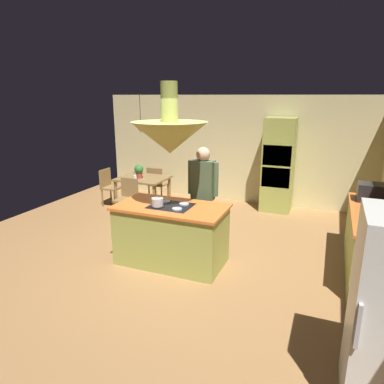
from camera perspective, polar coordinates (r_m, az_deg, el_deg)
ground at (r=5.76m, az=-2.46°, el=-10.53°), size 8.16×8.16×0.00m
wall_back at (r=8.53m, az=7.14°, el=6.98°), size 6.80×0.10×2.55m
kitchen_island at (r=5.40m, az=-3.40°, el=-6.93°), size 1.68×0.91×0.95m
counter_run_right at (r=5.73m, az=27.45°, el=-7.36°), size 0.73×2.08×0.93m
oven_tower at (r=7.96m, az=13.99°, el=4.30°), size 0.66×0.62×2.08m
dining_table at (r=7.87m, az=-8.07°, el=1.65°), size 1.08×0.88×0.76m
person_at_island at (r=5.77m, az=1.80°, el=0.18°), size 0.53×0.23×1.74m
range_hood at (r=5.02m, az=-3.68°, el=9.22°), size 1.10×1.10×1.00m
pendant_light_over_table at (r=7.68m, az=-8.42°, el=10.40°), size 0.32×0.32×0.82m
chair_facing_island at (r=7.37m, az=-10.57°, el=-0.67°), size 0.40×0.40×0.87m
chair_by_back_wall at (r=8.47m, az=-5.82°, el=1.64°), size 0.40×0.40×0.87m
chair_at_corner at (r=8.40m, az=-13.47°, el=1.16°), size 0.40×0.40×0.87m
potted_plant_on_table at (r=7.78m, az=-8.71°, el=3.49°), size 0.20×0.20×0.30m
cup_on_table at (r=7.69m, az=-9.35°, el=2.39°), size 0.07×0.07×0.09m
canister_flour at (r=5.06m, az=28.66°, el=-3.60°), size 0.11×0.11×0.22m
canister_sugar at (r=5.24m, az=28.44°, el=-3.13°), size 0.13×0.13×0.19m
microwave_on_counter at (r=6.13m, az=27.65°, el=-0.08°), size 0.46×0.36×0.28m
cooking_pot_on_cooktop at (r=5.18m, az=-5.71°, el=-1.64°), size 0.18×0.18×0.12m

